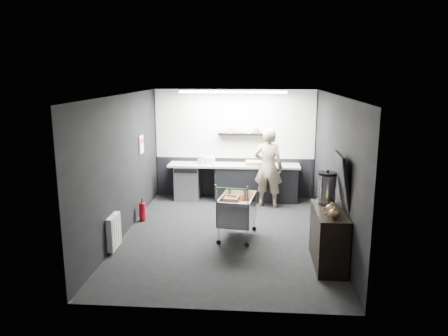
{
  "coord_description": "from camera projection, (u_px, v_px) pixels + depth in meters",
  "views": [
    {
      "loc": [
        0.56,
        -8.01,
        3.11
      ],
      "look_at": [
        -0.09,
        0.4,
        1.25
      ],
      "focal_mm": 35.0,
      "sensor_mm": 36.0,
      "label": 1
    }
  ],
  "objects": [
    {
      "name": "shopping_cart",
      "position": [
        237.0,
        211.0,
        8.27
      ],
      "size": [
        0.74,
        1.09,
        1.12
      ],
      "color": "silver",
      "rests_on": "floor"
    },
    {
      "name": "cardboard_box",
      "position": [
        256.0,
        163.0,
        10.57
      ],
      "size": [
        0.48,
        0.37,
        0.1
      ],
      "primitive_type": "cube",
      "rotation": [
        0.0,
        0.0,
        -0.01
      ],
      "color": "tan",
      "rests_on": "prep_counter"
    },
    {
      "name": "wall_right",
      "position": [
        335.0,
        169.0,
        8.07
      ],
      "size": [
        0.0,
        5.5,
        5.5
      ],
      "primitive_type": "plane",
      "rotation": [
        1.57,
        0.0,
        -1.57
      ],
      "color": "black",
      "rests_on": "floor"
    },
    {
      "name": "floating_shelf",
      "position": [
        243.0,
        134.0,
        10.7
      ],
      "size": [
        1.2,
        0.22,
        0.04
      ],
      "primitive_type": "cube",
      "color": "black",
      "rests_on": "wall_back"
    },
    {
      "name": "wall_back",
      "position": [
        235.0,
        144.0,
        10.89
      ],
      "size": [
        5.5,
        0.0,
        5.5
      ],
      "primitive_type": "plane",
      "rotation": [
        1.57,
        0.0,
        0.0
      ],
      "color": "black",
      "rests_on": "floor"
    },
    {
      "name": "sideboard",
      "position": [
        329.0,
        230.0,
        7.14
      ],
      "size": [
        0.53,
        1.23,
        1.85
      ],
      "color": "black",
      "rests_on": "floor"
    },
    {
      "name": "dado_panel",
      "position": [
        234.0,
        177.0,
        11.06
      ],
      "size": [
        3.95,
        0.02,
        1.0
      ],
      "primitive_type": "cube",
      "color": "black",
      "rests_on": "wall_back"
    },
    {
      "name": "white_container",
      "position": [
        210.0,
        161.0,
        10.65
      ],
      "size": [
        0.22,
        0.18,
        0.17
      ],
      "primitive_type": "cube",
      "rotation": [
        0.0,
        0.0,
        -0.18
      ],
      "color": "white",
      "rests_on": "prep_counter"
    },
    {
      "name": "floor",
      "position": [
        227.0,
        235.0,
        8.51
      ],
      "size": [
        5.5,
        5.5,
        0.0
      ],
      "primitive_type": "plane",
      "color": "black",
      "rests_on": "ground"
    },
    {
      "name": "wall_clock",
      "position": [
        292.0,
        112.0,
        10.59
      ],
      "size": [
        0.2,
        0.03,
        0.2
      ],
      "primitive_type": "cylinder",
      "rotation": [
        1.57,
        0.0,
        0.0
      ],
      "color": "white",
      "rests_on": "wall_back"
    },
    {
      "name": "wall_front",
      "position": [
        212.0,
        214.0,
        5.54
      ],
      "size": [
        5.5,
        0.0,
        5.5
      ],
      "primitive_type": "plane",
      "rotation": [
        -1.57,
        0.0,
        0.0
      ],
      "color": "black",
      "rests_on": "floor"
    },
    {
      "name": "ceiling",
      "position": [
        227.0,
        95.0,
        7.93
      ],
      "size": [
        5.5,
        5.5,
        0.0
      ],
      "primitive_type": "plane",
      "rotation": [
        3.14,
        0.0,
        0.0
      ],
      "color": "white",
      "rests_on": "wall_back"
    },
    {
      "name": "poster_red_band",
      "position": [
        141.0,
        141.0,
        9.57
      ],
      "size": [
        0.02,
        0.22,
        0.1
      ],
      "primitive_type": "cube",
      "color": "red",
      "rests_on": "poster"
    },
    {
      "name": "wall_left",
      "position": [
        123.0,
        166.0,
        8.37
      ],
      "size": [
        0.0,
        5.5,
        5.5
      ],
      "primitive_type": "plane",
      "rotation": [
        1.57,
        0.0,
        1.57
      ],
      "color": "black",
      "rests_on": "floor"
    },
    {
      "name": "poster",
      "position": [
        141.0,
        144.0,
        9.59
      ],
      "size": [
        0.02,
        0.3,
        0.4
      ],
      "primitive_type": "cube",
      "color": "white",
      "rests_on": "wall_left"
    },
    {
      "name": "ceiling_strip",
      "position": [
        233.0,
        92.0,
        9.73
      ],
      "size": [
        2.4,
        0.2,
        0.04
      ],
      "primitive_type": "cube",
      "color": "white",
      "rests_on": "ceiling"
    },
    {
      "name": "person",
      "position": [
        268.0,
        168.0,
        10.16
      ],
      "size": [
        0.76,
        0.59,
        1.86
      ],
      "primitive_type": "imported",
      "rotation": [
        0.0,
        0.0,
        2.91
      ],
      "color": "beige",
      "rests_on": "floor"
    },
    {
      "name": "prep_counter",
      "position": [
        239.0,
        182.0,
        10.76
      ],
      "size": [
        3.2,
        0.61,
        0.9
      ],
      "color": "black",
      "rests_on": "floor"
    },
    {
      "name": "pink_tub",
      "position": [
        202.0,
        160.0,
        10.71
      ],
      "size": [
        0.21,
        0.21,
        0.21
      ],
      "primitive_type": "cylinder",
      "color": "beige",
      "rests_on": "prep_counter"
    },
    {
      "name": "radiator",
      "position": [
        114.0,
        232.0,
        7.7
      ],
      "size": [
        0.1,
        0.5,
        0.6
      ],
      "primitive_type": "cube",
      "color": "white",
      "rests_on": "wall_left"
    },
    {
      "name": "kitchen_wall_panel",
      "position": [
        235.0,
        124.0,
        10.77
      ],
      "size": [
        3.95,
        0.02,
        1.7
      ],
      "primitive_type": "cube",
      "color": "silver",
      "rests_on": "wall_back"
    },
    {
      "name": "fire_extinguisher",
      "position": [
        143.0,
        211.0,
        9.27
      ],
      "size": [
        0.14,
        0.14,
        0.47
      ],
      "color": "#AC0B16",
      "rests_on": "floor"
    }
  ]
}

